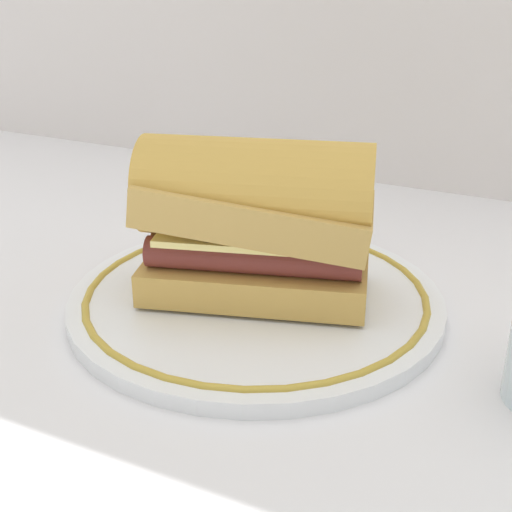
# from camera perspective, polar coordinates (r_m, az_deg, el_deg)

# --- Properties ---
(ground_plane) EXTENTS (1.50, 1.50, 0.00)m
(ground_plane) POSITION_cam_1_polar(r_m,az_deg,el_deg) (0.56, -1.41, -4.91)
(ground_plane) COLOR silver
(plate) EXTENTS (0.30, 0.30, 0.01)m
(plate) POSITION_cam_1_polar(r_m,az_deg,el_deg) (0.57, 0.00, -3.43)
(plate) COLOR white
(plate) RESTS_ON ground_plane
(sausage_sandwich) EXTENTS (0.19, 0.13, 0.12)m
(sausage_sandwich) POSITION_cam_1_polar(r_m,az_deg,el_deg) (0.54, 0.00, 3.09)
(sausage_sandwich) COLOR tan
(sausage_sandwich) RESTS_ON plate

